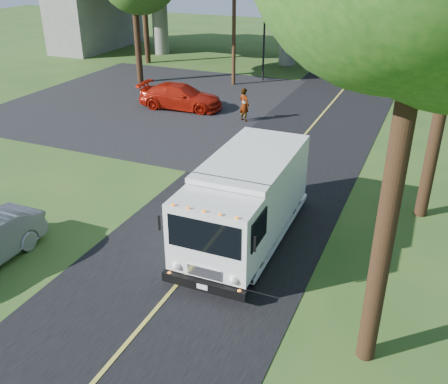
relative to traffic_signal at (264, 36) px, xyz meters
The scene contains 10 objects.
ground 26.87m from the traffic_signal, 77.01° to the right, with size 120.00×120.00×0.00m, color #2C511D.
road 17.38m from the traffic_signal, 69.44° to the right, with size 7.00×90.00×0.02m, color black.
parking_lot 9.96m from the traffic_signal, 122.01° to the right, with size 16.00×18.00×0.01m, color black.
lane_line 17.38m from the traffic_signal, 69.44° to the right, with size 0.12×90.00×0.01m, color gold.
overpass 8.59m from the traffic_signal, 45.00° to the left, with size 54.00×10.00×7.30m.
traffic_signal is the anchor object (origin of this frame).
utility_pole 2.86m from the traffic_signal, 126.87° to the right, with size 1.60×0.26×9.00m.
step_van 22.40m from the traffic_signal, 71.97° to the right, with size 2.58×6.84×2.86m.
red_sedan 9.25m from the traffic_signal, 104.27° to the right, with size 2.07×5.09×1.48m, color #A8170A.
pedestrian 9.88m from the traffic_signal, 76.78° to the right, with size 0.68×0.45×1.88m, color gray.
Camera 1 is at (5.99, -8.70, 8.90)m, focal length 40.00 mm.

